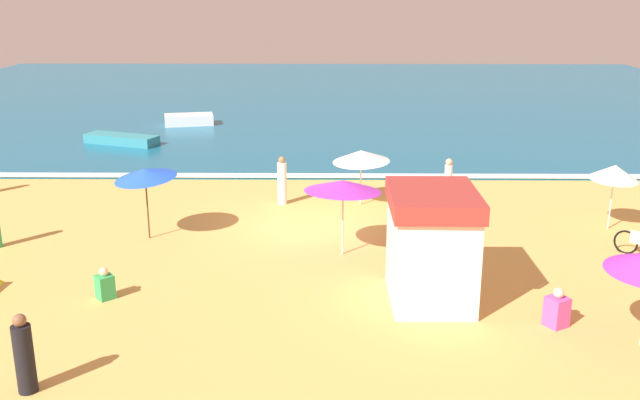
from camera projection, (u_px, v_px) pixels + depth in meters
name	position (u px, v px, depth m)	size (l,w,h in m)	color
ground_plane	(307.00, 228.00, 22.94)	(60.00, 60.00, 0.00)	#E0A856
ocean_water	(318.00, 97.00, 49.75)	(60.00, 44.00, 0.10)	#196084
wave_breaker_foam	(311.00, 176.00, 28.95)	(57.00, 0.70, 0.01)	white
lifeguard_cabana	(431.00, 245.00, 17.33)	(2.09, 2.73, 2.81)	white
beach_umbrella_1	(615.00, 172.00, 22.39)	(1.94, 1.96, 2.16)	silver
beach_umbrella_2	(145.00, 174.00, 21.48)	(2.67, 2.67, 2.32)	#4C3823
beach_umbrella_3	(361.00, 156.00, 24.96)	(2.86, 2.86, 2.04)	silver
beach_umbrella_5	(343.00, 186.00, 20.15)	(3.01, 3.02, 2.28)	silver
beachgoer_0	(448.00, 180.00, 25.78)	(0.39, 0.39, 1.55)	white
beachgoer_1	(282.00, 182.00, 25.31)	(0.44, 0.44, 1.74)	white
beachgoer_2	(557.00, 310.00, 16.24)	(0.60, 0.60, 0.94)	#D84CA5
beachgoer_4	(442.00, 198.00, 24.88)	(0.52, 0.52, 0.91)	#D84CA5
beachgoer_7	(105.00, 285.00, 17.69)	(0.55, 0.55, 0.83)	green
beachgoer_8	(24.00, 356.00, 13.49)	(0.52, 0.52, 1.62)	black
small_boat_0	(189.00, 120.00, 39.55)	(2.85, 1.84, 0.58)	white
small_boat_1	(122.00, 139.00, 34.76)	(3.85, 2.32, 0.45)	teal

